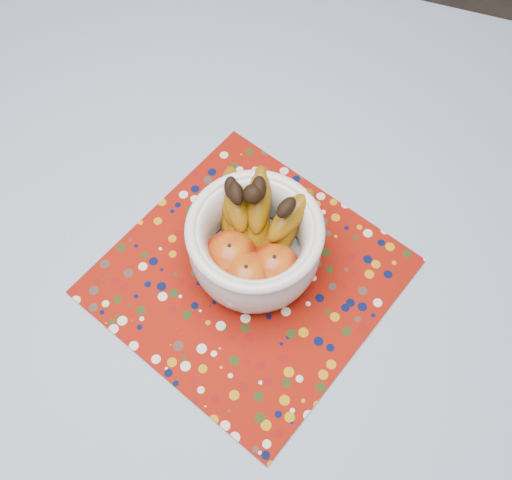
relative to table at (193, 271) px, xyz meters
The scene contains 4 objects.
table is the anchor object (origin of this frame).
tablecloth 0.08m from the table, ahead, with size 1.32×1.32×0.01m, color slate.
placemat 0.14m from the table, ahead, with size 0.39×0.39×0.00m, color maroon.
fruit_bowl 0.19m from the table, ahead, with size 0.21×0.21×0.15m.
Camera 1 is at (0.23, -0.36, 1.59)m, focal length 42.00 mm.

